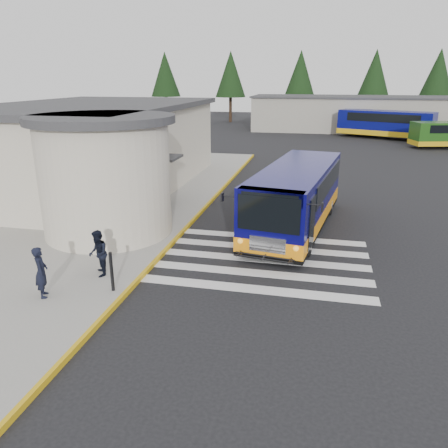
% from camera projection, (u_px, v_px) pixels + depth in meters
% --- Properties ---
extents(ground, '(140.00, 140.00, 0.00)m').
position_uv_depth(ground, '(274.00, 252.00, 16.66)').
color(ground, black).
rests_on(ground, ground).
extents(sidewalk, '(10.00, 34.00, 0.15)m').
position_uv_depth(sidewalk, '(106.00, 207.00, 22.17)').
color(sidewalk, gray).
rests_on(sidewalk, ground).
extents(curb_strip, '(0.12, 34.00, 0.16)m').
position_uv_depth(curb_strip, '(200.00, 213.00, 21.16)').
color(curb_strip, gold).
rests_on(curb_strip, ground).
extents(station_building, '(12.70, 18.70, 4.80)m').
position_uv_depth(station_building, '(96.00, 148.00, 24.45)').
color(station_building, '#BCB59F').
rests_on(station_building, ground).
extents(crosswalk, '(8.00, 5.35, 0.01)m').
position_uv_depth(crosswalk, '(258.00, 259.00, 16.02)').
color(crosswalk, silver).
rests_on(crosswalk, ground).
extents(depot_building, '(26.40, 8.40, 4.20)m').
position_uv_depth(depot_building, '(361.00, 114.00, 53.64)').
color(depot_building, gray).
rests_on(depot_building, ground).
extents(tree_line, '(58.40, 4.40, 10.00)m').
position_uv_depth(tree_line, '(362.00, 74.00, 59.49)').
color(tree_line, black).
rests_on(tree_line, ground).
extents(transit_bus, '(4.33, 9.97, 2.74)m').
position_uv_depth(transit_bus, '(296.00, 200.00, 18.90)').
color(transit_bus, '#090753').
rests_on(transit_bus, ground).
extents(pedestrian_a, '(0.61, 0.68, 1.56)m').
position_uv_depth(pedestrian_a, '(41.00, 272.00, 12.77)').
color(pedestrian_a, black).
rests_on(pedestrian_a, sidewalk).
extents(pedestrian_b, '(0.87, 0.94, 1.54)m').
position_uv_depth(pedestrian_b, '(98.00, 253.00, 14.15)').
color(pedestrian_b, black).
rests_on(pedestrian_b, sidewalk).
extents(bollard, '(0.10, 0.10, 1.26)m').
position_uv_depth(bollard, '(112.00, 272.00, 13.17)').
color(bollard, black).
rests_on(bollard, sidewalk).
extents(far_bus_a, '(10.13, 6.36, 2.54)m').
position_uv_depth(far_bus_a, '(385.00, 123.00, 47.17)').
color(far_bus_a, '#070B5A').
rests_on(far_bus_a, ground).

